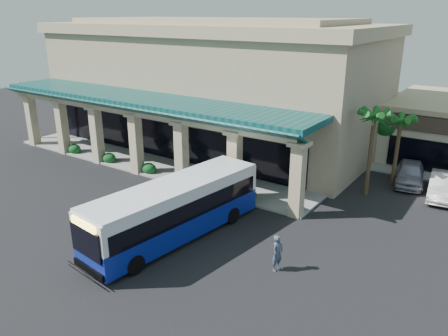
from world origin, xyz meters
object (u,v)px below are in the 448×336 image
Objects in this scene: transit_bus at (176,211)px; car_silver at (410,173)px; car_white at (443,186)px; pedestrian at (277,253)px.

transit_bus is 2.42× the size of car_silver.
car_white is (11.15, 14.52, -0.80)m from transit_bus.
car_white is at bearing 59.48° from transit_bus.
transit_bus is at bearing 101.71° from pedestrian.
pedestrian is at bearing -110.25° from car_silver.
pedestrian is 15.12m from car_white.
pedestrian is (6.15, 0.26, -0.68)m from transit_bus.
pedestrian is at bearing 9.38° from transit_bus.
car_silver is 0.97× the size of car_white.
transit_bus reaches higher than car_silver.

